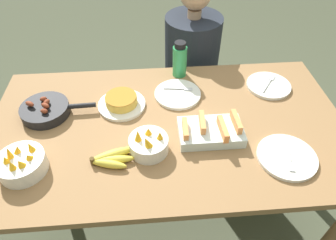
{
  "coord_description": "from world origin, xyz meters",
  "views": [
    {
      "loc": [
        -0.08,
        -0.98,
        1.77
      ],
      "look_at": [
        0.0,
        0.0,
        0.8
      ],
      "focal_mm": 32.0,
      "sensor_mm": 36.0,
      "label": 1
    }
  ],
  "objects_px": {
    "fruit_bowl_citrus": "(149,144)",
    "person_figure": "(190,82)",
    "melon_tray": "(211,131)",
    "water_bottle": "(180,60)",
    "frittata_plate_center": "(122,102)",
    "empty_plate_far_left": "(269,85)",
    "fruit_bowl_mango": "(21,164)",
    "empty_plate_near_front": "(178,94)",
    "empty_plate_far_right": "(287,157)",
    "banana_bunch": "(111,159)",
    "skillet": "(46,110)"
  },
  "relations": [
    {
      "from": "fruit_bowl_citrus",
      "to": "person_figure",
      "type": "relative_size",
      "value": 0.14
    },
    {
      "from": "melon_tray",
      "to": "water_bottle",
      "type": "distance_m",
      "value": 0.49
    },
    {
      "from": "frittata_plate_center",
      "to": "fruit_bowl_citrus",
      "type": "xyz_separation_m",
      "value": [
        0.12,
        -0.3,
        0.01
      ]
    },
    {
      "from": "empty_plate_far_left",
      "to": "fruit_bowl_mango",
      "type": "relative_size",
      "value": 1.21
    },
    {
      "from": "empty_plate_near_front",
      "to": "empty_plate_far_right",
      "type": "bearing_deg",
      "value": -47.34
    },
    {
      "from": "frittata_plate_center",
      "to": "empty_plate_far_left",
      "type": "bearing_deg",
      "value": 6.89
    },
    {
      "from": "fruit_bowl_citrus",
      "to": "banana_bunch",
      "type": "bearing_deg",
      "value": -162.09
    },
    {
      "from": "banana_bunch",
      "to": "water_bottle",
      "type": "relative_size",
      "value": 0.95
    },
    {
      "from": "water_bottle",
      "to": "person_figure",
      "type": "distance_m",
      "value": 0.51
    },
    {
      "from": "water_bottle",
      "to": "empty_plate_far_left",
      "type": "bearing_deg",
      "value": -17.86
    },
    {
      "from": "empty_plate_far_left",
      "to": "fruit_bowl_mango",
      "type": "xyz_separation_m",
      "value": [
        -1.16,
        -0.45,
        0.03
      ]
    },
    {
      "from": "banana_bunch",
      "to": "melon_tray",
      "type": "distance_m",
      "value": 0.45
    },
    {
      "from": "fruit_bowl_mango",
      "to": "fruit_bowl_citrus",
      "type": "distance_m",
      "value": 0.51
    },
    {
      "from": "banana_bunch",
      "to": "empty_plate_far_right",
      "type": "xyz_separation_m",
      "value": [
        0.73,
        -0.04,
        -0.01
      ]
    },
    {
      "from": "frittata_plate_center",
      "to": "water_bottle",
      "type": "bearing_deg",
      "value": 37.84
    },
    {
      "from": "empty_plate_near_front",
      "to": "empty_plate_far_right",
      "type": "relative_size",
      "value": 0.96
    },
    {
      "from": "empty_plate_far_left",
      "to": "person_figure",
      "type": "relative_size",
      "value": 0.19
    },
    {
      "from": "melon_tray",
      "to": "banana_bunch",
      "type": "bearing_deg",
      "value": -165.67
    },
    {
      "from": "melon_tray",
      "to": "empty_plate_near_front",
      "type": "distance_m",
      "value": 0.32
    },
    {
      "from": "banana_bunch",
      "to": "fruit_bowl_citrus",
      "type": "xyz_separation_m",
      "value": [
        0.16,
        0.05,
        0.02
      ]
    },
    {
      "from": "frittata_plate_center",
      "to": "person_figure",
      "type": "distance_m",
      "value": 0.77
    },
    {
      "from": "frittata_plate_center",
      "to": "melon_tray",
      "type": "bearing_deg",
      "value": -30.39
    },
    {
      "from": "empty_plate_far_right",
      "to": "fruit_bowl_citrus",
      "type": "relative_size",
      "value": 1.48
    },
    {
      "from": "banana_bunch",
      "to": "person_figure",
      "type": "distance_m",
      "value": 1.06
    },
    {
      "from": "banana_bunch",
      "to": "skillet",
      "type": "height_order",
      "value": "skillet"
    },
    {
      "from": "empty_plate_far_left",
      "to": "melon_tray",
      "type": "bearing_deg",
      "value": -138.64
    },
    {
      "from": "empty_plate_near_front",
      "to": "water_bottle",
      "type": "height_order",
      "value": "water_bottle"
    },
    {
      "from": "empty_plate_far_left",
      "to": "fruit_bowl_citrus",
      "type": "height_order",
      "value": "fruit_bowl_citrus"
    },
    {
      "from": "melon_tray",
      "to": "empty_plate_far_right",
      "type": "xyz_separation_m",
      "value": [
        0.3,
        -0.15,
        -0.02
      ]
    },
    {
      "from": "fruit_bowl_mango",
      "to": "fruit_bowl_citrus",
      "type": "bearing_deg",
      "value": 7.27
    },
    {
      "from": "empty_plate_far_right",
      "to": "water_bottle",
      "type": "height_order",
      "value": "water_bottle"
    },
    {
      "from": "empty_plate_near_front",
      "to": "person_figure",
      "type": "distance_m",
      "value": 0.59
    },
    {
      "from": "empty_plate_far_left",
      "to": "water_bottle",
      "type": "relative_size",
      "value": 1.15
    },
    {
      "from": "melon_tray",
      "to": "empty_plate_near_front",
      "type": "relative_size",
      "value": 1.19
    },
    {
      "from": "fruit_bowl_mango",
      "to": "fruit_bowl_citrus",
      "type": "relative_size",
      "value": 1.14
    },
    {
      "from": "frittata_plate_center",
      "to": "person_figure",
      "type": "relative_size",
      "value": 0.2
    },
    {
      "from": "empty_plate_far_left",
      "to": "empty_plate_near_front",
      "type": "bearing_deg",
      "value": -176.15
    },
    {
      "from": "empty_plate_far_left",
      "to": "empty_plate_far_right",
      "type": "xyz_separation_m",
      "value": [
        -0.08,
        -0.48,
        -0.0
      ]
    },
    {
      "from": "empty_plate_far_right",
      "to": "fruit_bowl_citrus",
      "type": "height_order",
      "value": "fruit_bowl_citrus"
    },
    {
      "from": "banana_bunch",
      "to": "fruit_bowl_citrus",
      "type": "relative_size",
      "value": 1.14
    },
    {
      "from": "banana_bunch",
      "to": "person_figure",
      "type": "height_order",
      "value": "person_figure"
    },
    {
      "from": "melon_tray",
      "to": "frittata_plate_center",
      "type": "xyz_separation_m",
      "value": [
        -0.4,
        0.24,
        -0.01
      ]
    },
    {
      "from": "banana_bunch",
      "to": "person_figure",
      "type": "bearing_deg",
      "value": 62.72
    },
    {
      "from": "melon_tray",
      "to": "person_figure",
      "type": "height_order",
      "value": "person_figure"
    },
    {
      "from": "banana_bunch",
      "to": "empty_plate_far_left",
      "type": "distance_m",
      "value": 0.92
    },
    {
      "from": "melon_tray",
      "to": "empty_plate_far_left",
      "type": "distance_m",
      "value": 0.5
    },
    {
      "from": "frittata_plate_center",
      "to": "empty_plate_far_left",
      "type": "distance_m",
      "value": 0.78
    },
    {
      "from": "fruit_bowl_mango",
      "to": "water_bottle",
      "type": "height_order",
      "value": "water_bottle"
    },
    {
      "from": "empty_plate_far_right",
      "to": "person_figure",
      "type": "distance_m",
      "value": 1.02
    },
    {
      "from": "fruit_bowl_mango",
      "to": "banana_bunch",
      "type": "bearing_deg",
      "value": 2.29
    }
  ]
}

